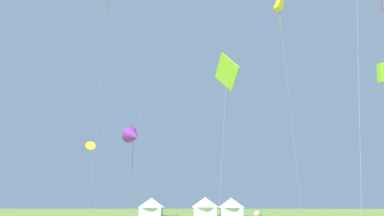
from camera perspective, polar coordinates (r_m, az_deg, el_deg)
kite_yellow_box at (r=51.14m, az=12.95°, el=14.68°), size 1.56×3.14×27.37m
kite_lime_diamond at (r=28.36m, az=5.24°, el=5.33°), size 1.76×2.51×12.88m
kite_lime_box at (r=58.29m, az=26.83°, el=4.74°), size 1.77×3.16×20.84m
kite_purple_delta at (r=67.55m, az=-8.78°, el=-4.21°), size 4.57×4.60×15.48m
kite_yellow_delta at (r=62.35m, az=-15.07°, el=-5.83°), size 3.57×3.54×11.64m
festival_tent_center at (r=70.63m, az=-6.11°, el=-14.40°), size 4.86×4.86×3.16m
festival_tent_right at (r=69.89m, az=2.00°, el=-14.43°), size 5.01×5.01×3.25m
festival_tent_left at (r=70.01m, az=5.94°, el=-14.42°), size 4.82×4.82×3.13m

